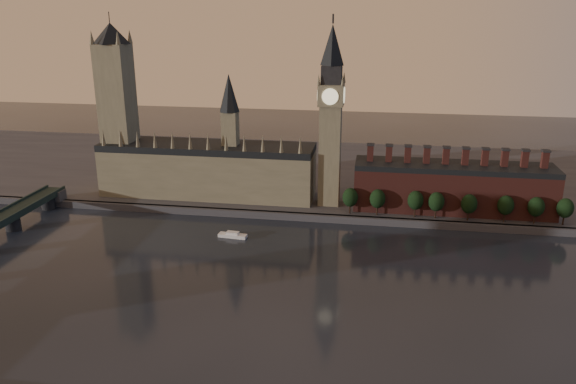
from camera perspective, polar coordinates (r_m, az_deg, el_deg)
name	(u,v)px	position (r m, az deg, el deg)	size (l,w,h in m)	color
ground	(280,298)	(235.50, -0.83, -10.69)	(900.00, 900.00, 0.00)	black
north_bank	(323,174)	(398.83, 3.61, 1.84)	(900.00, 182.00, 4.00)	#46474B
palace_of_westminster	(209,167)	(346.04, -8.08, 2.53)	(130.00, 30.30, 74.00)	#7E765A
victoria_tower	(117,103)	(358.62, -16.96, 8.61)	(24.00, 24.00, 108.00)	#7E765A
big_ben	(331,115)	(319.34, 4.37, 7.84)	(15.00, 15.00, 107.00)	#7E765A
chimney_block	(453,187)	(330.37, 16.39, 0.52)	(110.00, 25.00, 37.00)	#5E2924
embankment_tree_0	(350,197)	(314.40, 6.34, -0.55)	(8.60, 8.60, 14.88)	black
embankment_tree_1	(378,199)	(314.22, 9.08, -0.68)	(8.60, 8.60, 14.88)	black
embankment_tree_2	(415,200)	(315.66, 12.82, -0.83)	(8.60, 8.60, 14.88)	black
embankment_tree_3	(436,202)	(316.09, 14.84, -0.96)	(8.60, 8.60, 14.88)	black
embankment_tree_4	(469,204)	(317.47, 17.92, -1.17)	(8.60, 8.60, 14.88)	black
embankment_tree_5	(506,205)	(321.97, 21.24, -1.26)	(8.60, 8.60, 14.88)	black
embankment_tree_6	(536,207)	(325.60, 23.90, -1.39)	(8.60, 8.60, 14.88)	black
embankment_tree_7	(565,208)	(329.98, 26.34, -1.48)	(8.60, 8.60, 14.88)	black
river_boat	(233,235)	(294.81, -5.65, -4.38)	(15.32, 5.68, 3.00)	white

